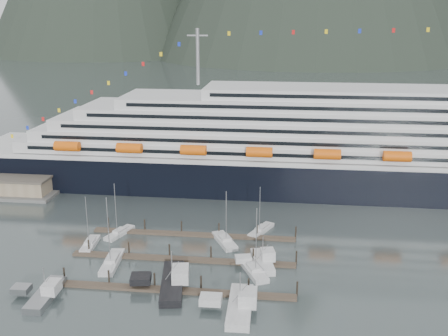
{
  "coord_description": "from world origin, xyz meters",
  "views": [
    {
      "loc": [
        16.01,
        -96.24,
        50.44
      ],
      "look_at": [
        1.61,
        22.0,
        15.09
      ],
      "focal_mm": 42.0,
      "sensor_mm": 36.0,
      "label": 1
    }
  ],
  "objects_px": {
    "cruise_ship": "(334,150)",
    "trawler_e": "(262,261)",
    "trawler_a": "(45,293)",
    "sailboat_a": "(90,244)",
    "sailboat_b": "(112,262)",
    "trawler_d": "(239,305)",
    "sailboat_h": "(254,271)",
    "sailboat_f": "(225,241)",
    "sailboat_e": "(120,233)",
    "trawler_c": "(171,282)",
    "sailboat_g": "(261,230)"
  },
  "relations": [
    {
      "from": "sailboat_e",
      "to": "sailboat_h",
      "type": "distance_m",
      "value": 36.21
    },
    {
      "from": "sailboat_b",
      "to": "sailboat_a",
      "type": "bearing_deg",
      "value": 39.43
    },
    {
      "from": "trawler_d",
      "to": "sailboat_f",
      "type": "bearing_deg",
      "value": 10.79
    },
    {
      "from": "sailboat_b",
      "to": "sailboat_e",
      "type": "distance_m",
      "value": 15.34
    },
    {
      "from": "trawler_d",
      "to": "cruise_ship",
      "type": "bearing_deg",
      "value": -18.13
    },
    {
      "from": "sailboat_a",
      "to": "trawler_d",
      "type": "bearing_deg",
      "value": -126.93
    },
    {
      "from": "sailboat_g",
      "to": "trawler_e",
      "type": "height_order",
      "value": "sailboat_g"
    },
    {
      "from": "trawler_d",
      "to": "trawler_e",
      "type": "height_order",
      "value": "trawler_d"
    },
    {
      "from": "sailboat_a",
      "to": "trawler_e",
      "type": "relative_size",
      "value": 1.12
    },
    {
      "from": "cruise_ship",
      "to": "trawler_d",
      "type": "relative_size",
      "value": 15.26
    },
    {
      "from": "cruise_ship",
      "to": "trawler_c",
      "type": "relative_size",
      "value": 12.95
    },
    {
      "from": "cruise_ship",
      "to": "sailboat_b",
      "type": "bearing_deg",
      "value": -131.48
    },
    {
      "from": "trawler_c",
      "to": "trawler_d",
      "type": "xyz_separation_m",
      "value": [
        13.68,
        -6.78,
        0.01
      ]
    },
    {
      "from": "cruise_ship",
      "to": "trawler_e",
      "type": "relative_size",
      "value": 18.72
    },
    {
      "from": "trawler_a",
      "to": "sailboat_b",
      "type": "bearing_deg",
      "value": -30.55
    },
    {
      "from": "sailboat_e",
      "to": "trawler_e",
      "type": "relative_size",
      "value": 1.19
    },
    {
      "from": "sailboat_e",
      "to": "trawler_d",
      "type": "height_order",
      "value": "sailboat_e"
    },
    {
      "from": "sailboat_f",
      "to": "trawler_a",
      "type": "xyz_separation_m",
      "value": [
        -30.04,
        -27.66,
        0.44
      ]
    },
    {
      "from": "trawler_a",
      "to": "trawler_c",
      "type": "distance_m",
      "value": 23.27
    },
    {
      "from": "sailboat_a",
      "to": "trawler_a",
      "type": "distance_m",
      "value": 22.39
    },
    {
      "from": "trawler_d",
      "to": "trawler_e",
      "type": "distance_m",
      "value": 18.21
    },
    {
      "from": "sailboat_a",
      "to": "sailboat_g",
      "type": "height_order",
      "value": "sailboat_a"
    },
    {
      "from": "cruise_ship",
      "to": "trawler_d",
      "type": "bearing_deg",
      "value": -106.89
    },
    {
      "from": "trawler_c",
      "to": "sailboat_b",
      "type": "bearing_deg",
      "value": 53.03
    },
    {
      "from": "sailboat_a",
      "to": "sailboat_h",
      "type": "relative_size",
      "value": 0.84
    },
    {
      "from": "sailboat_b",
      "to": "trawler_e",
      "type": "bearing_deg",
      "value": -87.8
    },
    {
      "from": "cruise_ship",
      "to": "sailboat_f",
      "type": "distance_m",
      "value": 51.56
    },
    {
      "from": "sailboat_g",
      "to": "sailboat_h",
      "type": "xyz_separation_m",
      "value": [
        -0.36,
        -20.96,
        0.05
      ]
    },
    {
      "from": "sailboat_a",
      "to": "sailboat_g",
      "type": "xyz_separation_m",
      "value": [
        37.83,
        12.62,
        -0.02
      ]
    },
    {
      "from": "sailboat_e",
      "to": "trawler_c",
      "type": "bearing_deg",
      "value": -122.31
    },
    {
      "from": "cruise_ship",
      "to": "trawler_e",
      "type": "height_order",
      "value": "cruise_ship"
    },
    {
      "from": "sailboat_e",
      "to": "trawler_e",
      "type": "bearing_deg",
      "value": -88.47
    },
    {
      "from": "trawler_e",
      "to": "sailboat_b",
      "type": "bearing_deg",
      "value": 83.88
    },
    {
      "from": "trawler_a",
      "to": "trawler_e",
      "type": "height_order",
      "value": "trawler_e"
    },
    {
      "from": "sailboat_h",
      "to": "trawler_a",
      "type": "xyz_separation_m",
      "value": [
        -37.61,
        -14.03,
        0.43
      ]
    },
    {
      "from": "sailboat_e",
      "to": "trawler_e",
      "type": "height_order",
      "value": "sailboat_e"
    },
    {
      "from": "trawler_d",
      "to": "trawler_e",
      "type": "relative_size",
      "value": 1.23
    },
    {
      "from": "sailboat_a",
      "to": "sailboat_f",
      "type": "bearing_deg",
      "value": -84.89
    },
    {
      "from": "sailboat_g",
      "to": "sailboat_a",
      "type": "bearing_deg",
      "value": 132.92
    },
    {
      "from": "sailboat_f",
      "to": "trawler_d",
      "type": "relative_size",
      "value": 0.97
    },
    {
      "from": "cruise_ship",
      "to": "trawler_a",
      "type": "bearing_deg",
      "value": -129.26
    },
    {
      "from": "sailboat_b",
      "to": "trawler_d",
      "type": "distance_m",
      "value": 31.42
    },
    {
      "from": "sailboat_g",
      "to": "trawler_c",
      "type": "bearing_deg",
      "value": 175.36
    },
    {
      "from": "sailboat_g",
      "to": "sailboat_h",
      "type": "bearing_deg",
      "value": -156.52
    },
    {
      "from": "trawler_a",
      "to": "trawler_e",
      "type": "xyz_separation_m",
      "value": [
        39.03,
        17.95,
        0.02
      ]
    },
    {
      "from": "sailboat_b",
      "to": "sailboat_f",
      "type": "xyz_separation_m",
      "value": [
        22.09,
        13.38,
        -0.02
      ]
    },
    {
      "from": "sailboat_e",
      "to": "sailboat_g",
      "type": "bearing_deg",
      "value": -60.39
    },
    {
      "from": "sailboat_a",
      "to": "trawler_a",
      "type": "bearing_deg",
      "value": 174.73
    },
    {
      "from": "sailboat_g",
      "to": "sailboat_f",
      "type": "bearing_deg",
      "value": 157.23
    },
    {
      "from": "sailboat_f",
      "to": "sailboat_h",
      "type": "xyz_separation_m",
      "value": [
        7.57,
        -13.63,
        0.01
      ]
    }
  ]
}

